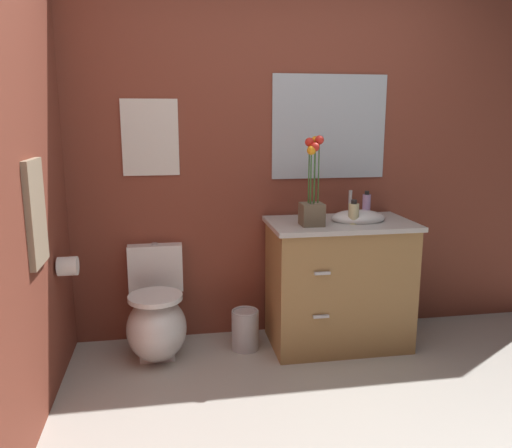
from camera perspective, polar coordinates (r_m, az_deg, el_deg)
name	(u,v)px	position (r m, az deg, el deg)	size (l,w,h in m)	color
wall_back	(303,156)	(3.60, 5.25, 7.49)	(4.30, 0.05, 2.50)	brown
wall_left	(9,180)	(2.47, -25.71, 4.40)	(0.05, 4.31, 2.50)	brown
toilet	(157,319)	(3.42, -10.98, -10.33)	(0.38, 0.59, 0.69)	white
vanity_cabinet	(339,282)	(3.50, 9.18, -6.34)	(0.94, 0.56, 1.03)	#9E7242
flower_vase	(312,197)	(3.22, 6.27, 3.01)	(0.14, 0.14, 0.56)	brown
soap_bottle	(354,213)	(3.32, 10.78, 1.20)	(0.07, 0.07, 0.15)	beige
lotion_bottle	(366,205)	(3.55, 12.15, 2.03)	(0.06, 0.06, 0.18)	#B28CBF
trash_bin	(245,329)	(3.48, -1.21, -11.61)	(0.18, 0.18, 0.27)	#B7B7BC
wall_poster	(150,138)	(3.44, -11.66, 9.38)	(0.36, 0.01, 0.49)	silver
wall_mirror	(329,127)	(3.61, 8.14, 10.61)	(0.80, 0.01, 0.70)	#B2BCC6
hanging_towel	(36,213)	(2.71, -23.25, 1.14)	(0.03, 0.28, 0.52)	gray
toilet_paper_roll	(68,266)	(3.14, -20.16, -4.41)	(0.11, 0.11, 0.11)	white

